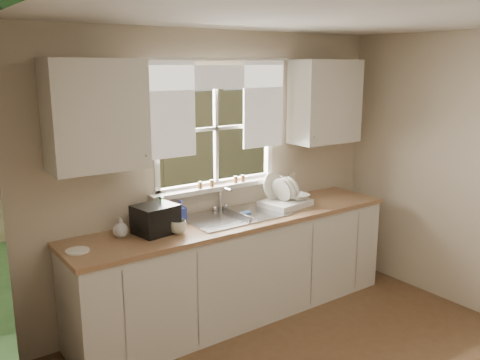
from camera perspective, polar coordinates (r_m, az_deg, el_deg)
room_walls at (r=3.12m, az=18.78°, el=-5.97°), size 3.62×4.02×2.50m
ceiling at (r=3.02m, az=19.54°, el=17.73°), size 3.60×4.00×0.02m
window at (r=4.53m, az=-2.59°, el=3.71°), size 1.38×0.16×1.06m
curtains at (r=4.44m, az=-2.28°, el=9.34°), size 1.50×0.03×0.81m
base_cabinets at (r=4.57m, az=-0.22°, el=-9.94°), size 3.00×0.62×0.87m
countertop at (r=4.41m, az=-0.23°, el=-4.49°), size 3.04×0.65×0.04m
upper_cabinet_left at (r=3.82m, az=-15.87°, el=7.02°), size 0.70×0.33×0.80m
upper_cabinet_right at (r=5.08m, az=9.55°, el=8.68°), size 0.70×0.33×0.80m
wall_outlet at (r=5.12m, az=5.83°, el=0.11°), size 0.08×0.01×0.12m
sill_jars at (r=4.55m, az=-1.92°, el=-0.16°), size 0.50×0.04×0.06m
sink at (r=4.45m, az=-0.46°, el=-5.03°), size 0.88×0.52×0.40m
dish_rack at (r=4.76m, az=5.03°, el=-2.17°), size 0.49×0.40×0.31m
bowl at (r=4.79m, az=6.55°, el=-1.87°), size 0.21×0.21×0.05m
soap_bottle_a at (r=4.13m, az=-8.88°, el=-3.60°), size 0.11×0.11×0.27m
soap_bottle_b at (r=4.30m, az=-6.71°, el=-3.46°), size 0.09×0.09×0.19m
soap_bottle_c at (r=4.01m, az=-13.28°, el=-5.19°), size 0.12×0.12×0.15m
saucer at (r=3.81m, az=-17.79°, el=-7.58°), size 0.17×0.17×0.01m
cup at (r=4.02m, az=-6.97°, el=-5.25°), size 0.18×0.18×0.11m
black_appliance at (r=4.04m, az=-9.48°, el=-4.34°), size 0.35×0.31×0.23m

